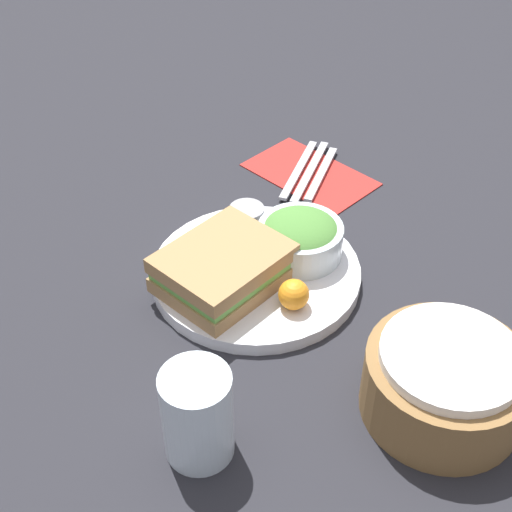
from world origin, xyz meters
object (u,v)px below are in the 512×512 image
at_px(fork, 299,169).
at_px(dressing_cup, 247,220).
at_px(bread_basket, 445,382).
at_px(knife, 310,172).
at_px(sandwich, 223,268).
at_px(drink_glass, 198,415).
at_px(spoon, 321,174).
at_px(plate, 256,273).
at_px(salad_bowl, 300,237).

bearing_deg(fork, dressing_cup, 174.24).
xyz_separation_m(bread_basket, knife, (-0.24, -0.39, -0.04)).
height_order(sandwich, dressing_cup, sandwich).
bearing_deg(drink_glass, sandwich, -139.49).
bearing_deg(bread_basket, dressing_cup, -99.05).
bearing_deg(spoon, knife, 90.00).
relative_size(dressing_cup, bread_basket, 0.28).
bearing_deg(fork, bread_basket, -144.88).
bearing_deg(fork, knife, -90.00).
bearing_deg(plate, salad_bowl, 162.01).
xyz_separation_m(sandwich, fork, (-0.27, -0.12, -0.04)).
bearing_deg(drink_glass, fork, -149.08).
bearing_deg(spoon, bread_basket, -148.62).
bearing_deg(bread_basket, plate, -92.02).
bearing_deg(salad_bowl, dressing_cup, -79.18).
bearing_deg(sandwich, fork, -156.54).
bearing_deg(plate, drink_glass, 32.28).
bearing_deg(sandwich, plate, 170.78).
distance_m(plate, salad_bowl, 0.07).
distance_m(salad_bowl, fork, 0.22).
bearing_deg(drink_glass, bread_basket, 146.01).
bearing_deg(salad_bowl, spoon, -147.35).
height_order(salad_bowl, knife, salad_bowl).
bearing_deg(spoon, salad_bowl, -172.82).
bearing_deg(dressing_cup, bread_basket, 80.95).
height_order(dressing_cup, fork, dressing_cup).
bearing_deg(dressing_cup, salad_bowl, 100.82).
height_order(salad_bowl, spoon, salad_bowl).
xyz_separation_m(plate, fork, (-0.22, -0.13, -0.00)).
xyz_separation_m(plate, sandwich, (0.05, -0.01, 0.03)).
bearing_deg(spoon, fork, 90.00).
bearing_deg(spoon, sandwich, 171.09).
bearing_deg(drink_glass, dressing_cup, -142.88).
xyz_separation_m(sandwich, knife, (-0.28, -0.10, -0.04)).
height_order(salad_bowl, dressing_cup, salad_bowl).
height_order(drink_glass, knife, drink_glass).
distance_m(sandwich, dressing_cup, 0.11).
distance_m(drink_glass, spoon, 0.52).
distance_m(bread_basket, knife, 0.46).
xyz_separation_m(salad_bowl, drink_glass, (0.29, 0.12, 0.01)).
xyz_separation_m(salad_bowl, fork, (-0.16, -0.15, -0.04)).
relative_size(plate, salad_bowl, 2.43).
distance_m(plate, drink_glass, 0.27).
distance_m(salad_bowl, spoon, 0.21).
xyz_separation_m(fork, knife, (-0.01, 0.02, 0.00)).
distance_m(sandwich, knife, 0.30).
relative_size(sandwich, drink_glass, 1.42).
height_order(sandwich, knife, sandwich).
bearing_deg(plate, sandwich, -9.22).
bearing_deg(bread_basket, spoon, -123.16).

